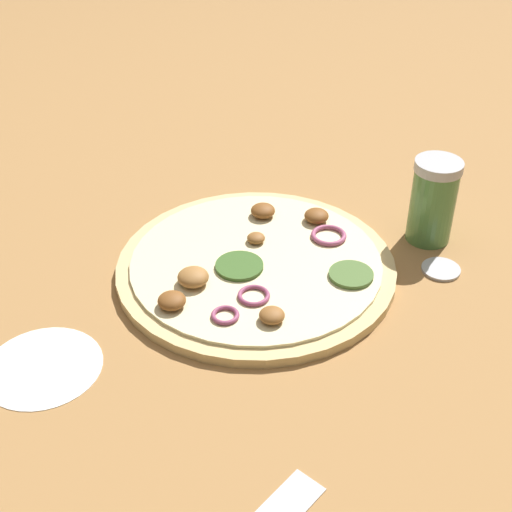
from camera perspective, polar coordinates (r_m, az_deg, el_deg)
ground_plane at (r=0.83m, az=0.00°, el=-1.22°), size 3.00×3.00×0.00m
pizza at (r=0.82m, az=0.02°, el=-0.77°), size 0.32×0.32×0.03m
spice_jar at (r=0.88m, az=13.98°, el=4.32°), size 0.06×0.06×0.11m
loose_cap at (r=0.86m, az=14.59°, el=-0.94°), size 0.05×0.05×0.01m
flour_patch at (r=0.74m, az=-16.67°, el=-8.48°), size 0.12×0.12×0.00m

